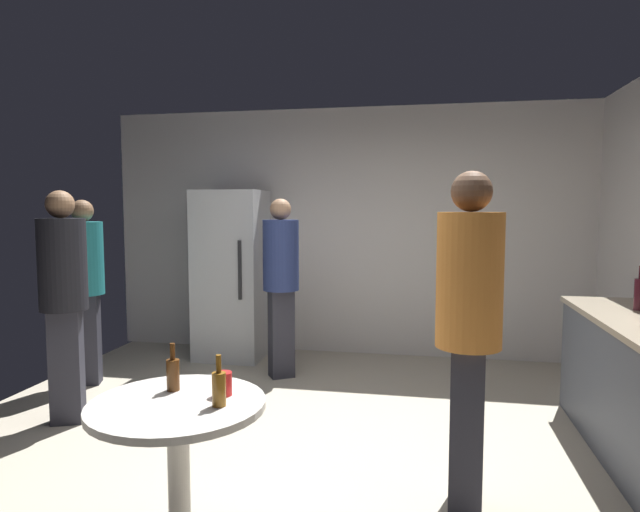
# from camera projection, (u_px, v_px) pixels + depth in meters

# --- Properties ---
(ground_plane) EXTENTS (5.20, 5.20, 0.10)m
(ground_plane) POSITION_uv_depth(u_px,v_px,m) (287.00, 462.00, 3.54)
(ground_plane) COLOR #B2A893
(wall_back) EXTENTS (5.32, 0.06, 2.70)m
(wall_back) POSITION_uv_depth(u_px,v_px,m) (345.00, 232.00, 5.99)
(wall_back) COLOR silver
(wall_back) RESTS_ON ground_plane
(refrigerator) EXTENTS (0.70, 0.68, 1.80)m
(refrigerator) POSITION_uv_depth(u_px,v_px,m) (232.00, 274.00, 5.82)
(refrigerator) COLOR silver
(refrigerator) RESTS_ON ground_plane
(wine_bottle_on_counter) EXTENTS (0.08, 0.08, 0.31)m
(wine_bottle_on_counter) POSITION_uv_depth(u_px,v_px,m) (640.00, 293.00, 3.76)
(wine_bottle_on_counter) COLOR #3F141E
(wine_bottle_on_counter) RESTS_ON kitchen_counter
(foreground_table) EXTENTS (0.80, 0.80, 0.73)m
(foreground_table) POSITION_uv_depth(u_px,v_px,m) (178.00, 424.00, 2.46)
(foreground_table) COLOR beige
(foreground_table) RESTS_ON ground_plane
(beer_bottle_amber) EXTENTS (0.06, 0.06, 0.23)m
(beer_bottle_amber) POSITION_uv_depth(u_px,v_px,m) (219.00, 387.00, 2.38)
(beer_bottle_amber) COLOR #8C5919
(beer_bottle_amber) RESTS_ON foreground_table
(beer_bottle_brown) EXTENTS (0.06, 0.06, 0.23)m
(beer_bottle_brown) POSITION_uv_depth(u_px,v_px,m) (173.00, 373.00, 2.59)
(beer_bottle_brown) COLOR #593314
(beer_bottle_brown) RESTS_ON foreground_table
(plastic_cup_red) EXTENTS (0.08, 0.08, 0.11)m
(plastic_cup_red) POSITION_uv_depth(u_px,v_px,m) (223.00, 384.00, 2.52)
(plastic_cup_red) COLOR red
(plastic_cup_red) RESTS_ON foreground_table
(person_in_navy_shirt) EXTENTS (0.47, 0.47, 1.70)m
(person_in_navy_shirt) POSITION_uv_depth(u_px,v_px,m) (281.00, 273.00, 5.11)
(person_in_navy_shirt) COLOR #2D2D38
(person_in_navy_shirt) RESTS_ON ground_plane
(person_in_orange_shirt) EXTENTS (0.36, 0.36, 1.80)m
(person_in_orange_shirt) POSITION_uv_depth(u_px,v_px,m) (469.00, 314.00, 2.81)
(person_in_orange_shirt) COLOR #2D2D38
(person_in_orange_shirt) RESTS_ON ground_plane
(person_in_black_shirt) EXTENTS (0.44, 0.44, 1.74)m
(person_in_black_shirt) POSITION_uv_depth(u_px,v_px,m) (63.00, 288.00, 4.00)
(person_in_black_shirt) COLOR #2D2D38
(person_in_black_shirt) RESTS_ON ground_plane
(person_in_teal_shirt) EXTENTS (0.44, 0.44, 1.69)m
(person_in_teal_shirt) POSITION_uv_depth(u_px,v_px,m) (85.00, 277.00, 4.90)
(person_in_teal_shirt) COLOR #2D2D38
(person_in_teal_shirt) RESTS_ON ground_plane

